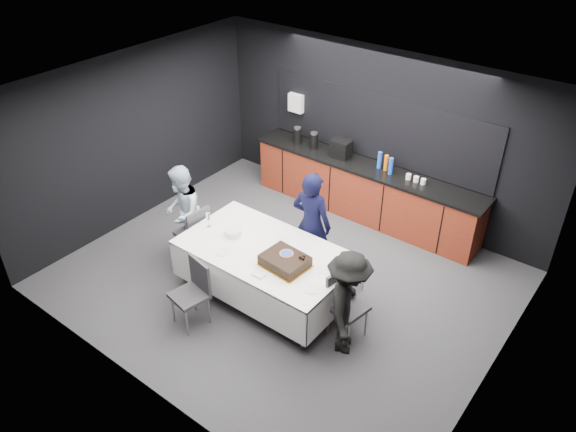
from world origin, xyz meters
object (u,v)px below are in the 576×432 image
at_px(cake_assembly, 285,261).
at_px(chair_right, 344,299).
at_px(chair_near, 194,288).
at_px(plate_stack, 233,232).
at_px(person_left, 182,212).
at_px(person_center, 312,224).
at_px(chair_left, 195,230).
at_px(person_right, 348,303).
at_px(party_table, 265,258).
at_px(champagne_flute, 208,217).

bearing_deg(cake_assembly, chair_right, 10.67).
bearing_deg(chair_near, chair_right, 31.03).
distance_m(plate_stack, person_left, 1.05).
bearing_deg(person_left, cake_assembly, 48.84).
bearing_deg(chair_right, person_center, 143.73).
distance_m(chair_left, person_right, 2.75).
height_order(party_table, person_left, person_left).
bearing_deg(party_table, cake_assembly, -15.10).
bearing_deg(person_center, party_table, 70.85).
relative_size(person_center, person_right, 1.14).
xyz_separation_m(cake_assembly, plate_stack, (-0.98, 0.09, -0.02)).
height_order(chair_right, person_right, person_right).
relative_size(chair_right, chair_near, 1.00).
xyz_separation_m(chair_near, person_center, (0.59, 1.76, 0.28)).
height_order(champagne_flute, chair_left, champagne_flute).
xyz_separation_m(chair_left, person_right, (2.73, -0.15, 0.18)).
xyz_separation_m(cake_assembly, chair_left, (-1.75, 0.10, -0.32)).
xyz_separation_m(champagne_flute, chair_left, (-0.35, 0.05, -0.40)).
relative_size(champagne_flute, person_right, 0.16).
bearing_deg(person_right, chair_right, 13.91).
bearing_deg(chair_near, plate_stack, 98.80).
height_order(party_table, chair_right, chair_right).
bearing_deg(person_right, chair_left, 60.59).
bearing_deg(champagne_flute, cake_assembly, -1.97).
height_order(person_center, person_left, person_center).
bearing_deg(chair_near, person_left, 141.02).
relative_size(champagne_flute, person_left, 0.15).
height_order(party_table, person_center, person_center).
height_order(chair_left, chair_right, same).
xyz_separation_m(chair_left, person_left, (-0.27, 0.03, 0.20)).
bearing_deg(person_left, party_table, 51.97).
height_order(cake_assembly, plate_stack, cake_assembly).
height_order(chair_right, person_left, person_left).
height_order(cake_assembly, person_right, person_right).
distance_m(party_table, chair_left, 1.33).
height_order(plate_stack, person_right, person_right).
distance_m(cake_assembly, chair_left, 1.78).
distance_m(chair_near, person_center, 1.88).
xyz_separation_m(plate_stack, person_right, (1.97, -0.15, -0.11)).
relative_size(plate_stack, chair_left, 0.25).
bearing_deg(chair_near, champagne_flute, 122.61).
bearing_deg(chair_right, champagne_flute, -177.28).
height_order(party_table, person_right, person_right).
distance_m(chair_right, chair_near, 1.92).
distance_m(chair_left, chair_near, 1.31).
xyz_separation_m(plate_stack, person_center, (0.73, 0.84, -0.01)).
height_order(chair_near, person_left, person_left).
bearing_deg(champagne_flute, plate_stack, 5.90).
distance_m(chair_left, chair_right, 2.56).
relative_size(cake_assembly, champagne_flute, 2.84).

